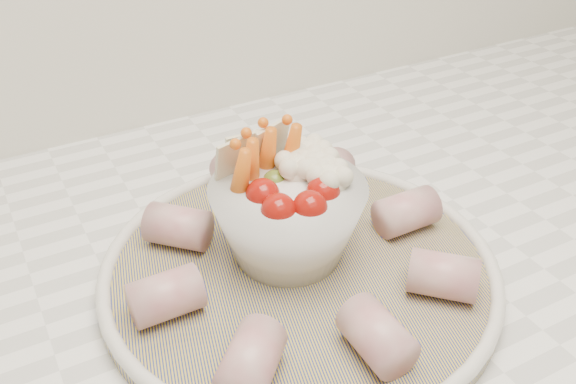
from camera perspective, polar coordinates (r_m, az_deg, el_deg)
serving_platter at (r=0.55m, az=1.05°, el=-6.89°), size 0.40×0.40×0.02m
veggie_bowl at (r=0.53m, az=0.04°, el=-1.74°), size 0.13×0.13×0.11m
cured_meat_rolls at (r=0.53m, az=0.96°, el=-5.09°), size 0.28×0.29×0.04m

